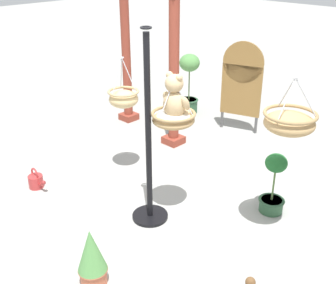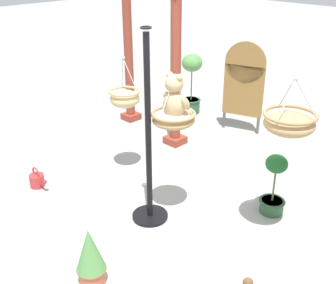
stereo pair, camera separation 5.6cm
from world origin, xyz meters
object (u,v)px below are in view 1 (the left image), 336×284
(potted_plant_fern_front, at_px, (92,258))
(potted_plant_tall_leafy, at_px, (273,186))
(hanging_basket_right_low, at_px, (290,122))
(display_sign_board, at_px, (242,80))
(potted_plant_flowering_red, at_px, (189,81))
(hanging_basket_with_teddy, at_px, (173,118))
(teddy_bear, at_px, (175,99))
(display_pole_central, at_px, (149,167))
(watering_can, at_px, (36,181))
(greenhouse_pillar_right, at_px, (174,65))
(greenhouse_pillar_left, at_px, (126,44))
(hanging_basket_left_high, at_px, (124,98))

(potted_plant_fern_front, height_order, potted_plant_tall_leafy, potted_plant_tall_leafy)
(hanging_basket_right_low, bearing_deg, potted_plant_tall_leafy, 126.83)
(display_sign_board, bearing_deg, potted_plant_fern_front, -73.83)
(potted_plant_flowering_red, bearing_deg, hanging_basket_with_teddy, -51.63)
(teddy_bear, bearing_deg, display_sign_board, 109.36)
(display_pole_central, bearing_deg, potted_plant_fern_front, -70.94)
(hanging_basket_with_teddy, relative_size, hanging_basket_right_low, 0.88)
(display_pole_central, xyz_separation_m, display_sign_board, (-0.80, 2.98, 0.24))
(hanging_basket_with_teddy, bearing_deg, hanging_basket_right_low, 24.23)
(potted_plant_flowering_red, bearing_deg, display_pole_central, -55.93)
(display_sign_board, xyz_separation_m, watering_can, (-0.84, -3.59, -0.84))
(potted_plant_fern_front, relative_size, display_sign_board, 0.40)
(greenhouse_pillar_right, xyz_separation_m, potted_plant_tall_leafy, (2.26, -0.60, -0.98))
(display_sign_board, height_order, watering_can, display_sign_board)
(watering_can, bearing_deg, display_sign_board, 76.81)
(potted_plant_flowering_red, relative_size, watering_can, 3.36)
(greenhouse_pillar_left, bearing_deg, display_sign_board, 30.20)
(teddy_bear, xyz_separation_m, display_sign_board, (-0.95, 2.70, -0.57))
(display_pole_central, distance_m, potted_plant_flowering_red, 3.64)
(potted_plant_flowering_red, xyz_separation_m, potted_plant_tall_leafy, (3.04, -1.86, -0.27))
(greenhouse_pillar_right, relative_size, potted_plant_fern_front, 4.37)
(display_sign_board, bearing_deg, greenhouse_pillar_right, -110.69)
(display_pole_central, distance_m, potted_plant_tall_leafy, 1.56)
(watering_can, bearing_deg, teddy_bear, 26.28)
(potted_plant_fern_front, height_order, potted_plant_flowering_red, potted_plant_flowering_red)
(display_pole_central, relative_size, potted_plant_tall_leafy, 2.89)
(hanging_basket_right_low, distance_m, greenhouse_pillar_left, 4.07)
(hanging_basket_right_low, relative_size, greenhouse_pillar_right, 0.21)
(greenhouse_pillar_right, bearing_deg, watering_can, -99.10)
(teddy_bear, relative_size, hanging_basket_right_low, 0.88)
(potted_plant_fern_front, bearing_deg, hanging_basket_left_high, 130.90)
(greenhouse_pillar_left, bearing_deg, teddy_bear, -30.90)
(hanging_basket_left_high, height_order, watering_can, hanging_basket_left_high)
(hanging_basket_with_teddy, relative_size, greenhouse_pillar_left, 0.17)
(greenhouse_pillar_left, distance_m, watering_can, 3.03)
(teddy_bear, height_order, potted_plant_tall_leafy, teddy_bear)
(display_sign_board, bearing_deg, watering_can, -103.19)
(hanging_basket_left_high, bearing_deg, watering_can, -114.92)
(hanging_basket_with_teddy, xyz_separation_m, potted_plant_fern_front, (0.25, -1.40, -0.97))
(potted_plant_fern_front, bearing_deg, hanging_basket_with_teddy, 100.05)
(greenhouse_pillar_right, xyz_separation_m, potted_plant_flowering_red, (-0.78, 1.26, -0.70))
(hanging_basket_left_high, relative_size, greenhouse_pillar_left, 0.23)
(teddy_bear, bearing_deg, hanging_basket_right_low, 23.21)
(teddy_bear, distance_m, potted_plant_flowering_red, 3.62)
(potted_plant_flowering_red, distance_m, potted_plant_tall_leafy, 3.57)
(hanging_basket_with_teddy, distance_m, greenhouse_pillar_right, 2.06)
(potted_plant_tall_leafy, bearing_deg, greenhouse_pillar_right, 165.21)
(watering_can, bearing_deg, greenhouse_pillar_left, 110.90)
(potted_plant_fern_front, relative_size, potted_plant_tall_leafy, 0.80)
(hanging_basket_right_low, height_order, display_sign_board, hanging_basket_right_low)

